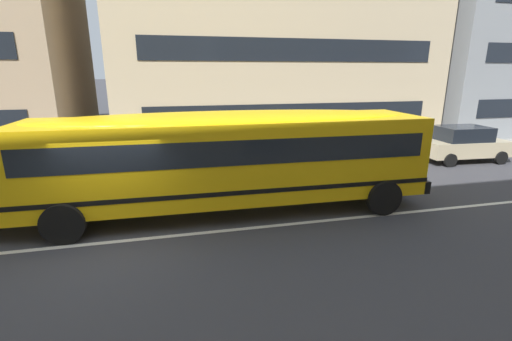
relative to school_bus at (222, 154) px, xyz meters
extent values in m
plane|color=#38383D|center=(-2.92, -1.44, -1.77)|extent=(400.00, 400.00, 0.00)
cube|color=gray|center=(-2.92, 6.15, -1.76)|extent=(120.00, 3.00, 0.01)
cube|color=silver|center=(-2.92, -1.44, -1.77)|extent=(110.00, 0.16, 0.01)
cube|color=yellow|center=(0.26, 0.00, -0.11)|extent=(11.43, 2.79, 2.28)
cube|color=black|center=(6.03, -0.11, -1.07)|extent=(0.25, 2.59, 0.37)
cube|color=black|center=(0.26, 0.00, 0.29)|extent=(10.75, 2.82, 0.66)
cube|color=black|center=(0.26, 0.00, -0.79)|extent=(11.45, 2.82, 0.12)
ellipsoid|color=yellow|center=(0.26, 0.00, 1.02)|extent=(10.97, 2.58, 0.37)
cylinder|color=red|center=(-3.36, 1.54, -0.23)|extent=(0.46, 0.46, 0.03)
cylinder|color=black|center=(-4.09, -1.22, -1.25)|extent=(1.04, 0.31, 1.03)
cylinder|color=black|center=(-4.04, 1.37, -1.25)|extent=(1.04, 0.31, 1.03)
cylinder|color=black|center=(4.56, -1.38, -1.25)|extent=(1.04, 0.31, 1.03)
cylinder|color=black|center=(4.61, 1.21, -1.25)|extent=(1.04, 0.31, 1.03)
cube|color=#C1B28E|center=(11.84, 3.55, -1.12)|extent=(3.98, 1.89, 0.70)
cube|color=black|center=(11.69, 3.56, -0.45)|extent=(2.28, 1.67, 0.64)
cylinder|color=black|center=(13.18, 4.33, -1.47)|extent=(0.61, 0.21, 0.60)
cylinder|color=black|center=(13.10, 2.63, -1.47)|extent=(0.61, 0.21, 0.60)
cylinder|color=black|center=(10.59, 4.46, -1.47)|extent=(0.61, 0.21, 0.60)
cylinder|color=black|center=(10.50, 2.76, -1.47)|extent=(0.61, 0.21, 0.60)
cube|color=#C6B28E|center=(4.91, 14.61, 6.23)|extent=(18.19, 13.91, 16.00)
cube|color=black|center=(4.91, 7.63, 0.15)|extent=(15.28, 0.04, 1.10)
cube|color=black|center=(4.91, 7.63, 3.35)|extent=(15.28, 0.04, 1.10)
cube|color=gray|center=(22.84, 12.31, 4.63)|extent=(15.32, 9.31, 12.80)
camera|label=1|loc=(-1.34, -10.04, 2.32)|focal=24.86mm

